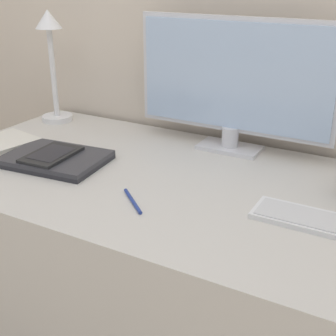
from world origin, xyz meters
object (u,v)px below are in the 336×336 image
Objects in this scene: keyboard at (315,220)px; pen at (133,201)px; desk_lamp at (51,54)px; laptop at (56,159)px; monitor at (234,82)px; ereader at (51,154)px.

pen is (-0.42, -0.12, -0.00)m from keyboard.
desk_lamp is 0.80m from pen.
pen is (0.34, -0.11, -0.01)m from laptop.
monitor reaches higher than keyboard.
laptop is at bearing -179.10° from keyboard.
monitor is 1.57× the size of desk_lamp.
ereader is (-0.00, -0.01, 0.02)m from laptop.
pen is at bearing -98.53° from monitor.
laptop is (-0.76, -0.01, 0.01)m from keyboard.
keyboard is at bearing 1.81° from ereader.
laptop is 1.70× the size of ereader.
ereader is (-0.42, -0.37, -0.19)m from monitor.
ereader is at bearing -50.75° from desk_lamp.
desk_lamp is at bearing 130.61° from laptop.
monitor reaches higher than laptop.
keyboard is 1.56× the size of ereader.
laptop is at bearing -138.83° from monitor.
monitor is at bearing 81.47° from pen.
desk_lamp is at bearing -177.29° from monitor.
laptop is 0.02m from ereader.
pen is at bearing -34.79° from desk_lamp.
laptop is at bearing 162.88° from pen.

